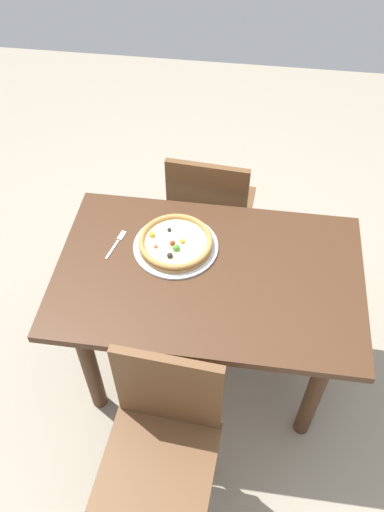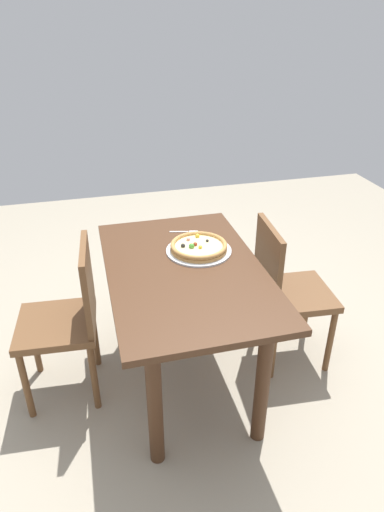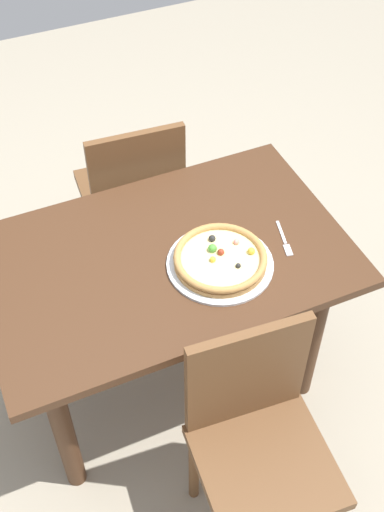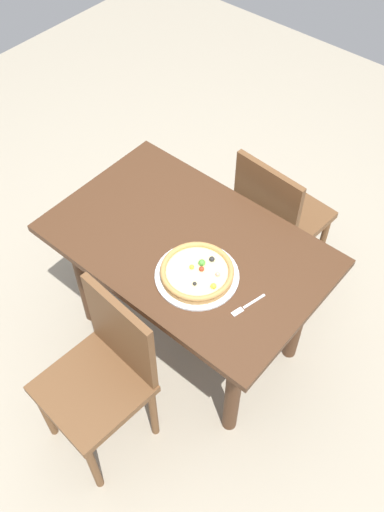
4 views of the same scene
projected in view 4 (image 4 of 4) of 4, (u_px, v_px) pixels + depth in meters
ground_plane at (188, 333)px, 3.00m from camera, size 6.00×6.00×0.00m
dining_table at (187, 261)px, 2.52m from camera, size 1.21×0.77×0.75m
chair_near at (277, 216)px, 2.87m from camera, size 0.43×0.43×0.89m
chair_far at (103, 374)px, 2.31m from camera, size 0.43×0.43×0.89m
plate at (197, 275)px, 2.30m from camera, size 0.35×0.35×0.01m
pizza at (197, 272)px, 2.28m from camera, size 0.30×0.30×0.05m
fork at (246, 307)px, 2.21m from camera, size 0.06×0.16×0.00m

